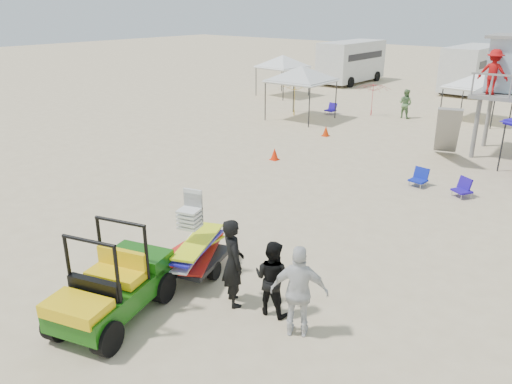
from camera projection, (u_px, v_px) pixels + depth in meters
The scene contains 19 objects.
ground at pixel (161, 271), 12.12m from camera, with size 140.00×140.00×0.00m, color beige.
utility_cart at pixel (108, 279), 9.96m from camera, with size 2.02×2.88×1.99m.
surf_trailer at pixel (194, 246), 11.69m from camera, with size 1.60×2.25×1.88m.
man_left at pixel (233, 263), 10.49m from camera, with size 0.72×0.47×1.96m, color black.
man_mid at pixel (272, 278), 10.21m from camera, with size 0.80×0.62×1.64m, color black.
man_right at pixel (299, 292), 9.48m from camera, with size 1.11×0.46×1.90m, color silver.
canopy_white_a at pixel (302, 68), 27.01m from camera, with size 3.12×3.12×3.33m.
canopy_white_b at pixel (283, 57), 34.16m from camera, with size 3.06×3.06×3.18m.
canopy_white_c at pixel (481, 75), 26.77m from camera, with size 3.16×3.16×3.05m.
umbrella_a at pixel (372, 100), 28.52m from camera, with size 2.03×2.07×1.86m, color red.
umbrella_b at pixel (295, 99), 28.52m from camera, with size 2.07×2.11×1.90m, color gold.
cone_near at pixel (275, 154), 20.62m from camera, with size 0.34×0.34×0.50m, color red.
cone_far at pixel (326, 131), 24.33m from camera, with size 0.34×0.34×0.50m, color red.
beach_chair_a at pixel (331, 109), 29.19m from camera, with size 0.60×0.64×0.64m.
beach_chair_b at pixel (420, 177), 17.68m from camera, with size 0.59×0.64×0.64m.
beach_chair_c at pixel (463, 187), 16.70m from camera, with size 0.72×0.80×0.64m.
rv_far_left at pixel (351, 60), 40.20m from camera, with size 2.64×6.80×3.25m.
rv_mid_left at pixel (472, 67), 35.88m from camera, with size 2.65×6.50×3.25m.
distant_beachgoers at pixel (458, 123), 23.37m from camera, with size 9.30×7.24×1.66m.
Camera 1 is at (8.60, -6.69, 6.09)m, focal length 35.00 mm.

